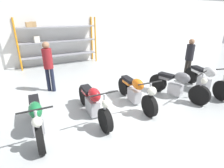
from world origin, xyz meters
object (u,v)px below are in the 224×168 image
at_px(motorcycle_red, 93,102).
at_px(motorcycle_orange, 136,91).
at_px(motorcycle_white, 206,78).
at_px(person_near_rack, 189,56).
at_px(shelving_rack, 56,40).
at_px(motorcycle_green, 37,117).
at_px(person_browsing, 48,63).
at_px(motorcycle_grey, 178,85).

relative_size(motorcycle_red, motorcycle_orange, 0.99).
relative_size(motorcycle_white, person_near_rack, 1.28).
distance_m(shelving_rack, motorcycle_orange, 5.93).
bearing_deg(motorcycle_green, motorcycle_red, 95.47).
distance_m(motorcycle_red, motorcycle_white, 4.21).
height_order(motorcycle_green, person_near_rack, person_near_rack).
distance_m(motorcycle_red, person_browsing, 2.46).
xyz_separation_m(motorcycle_green, motorcycle_grey, (4.29, -0.14, 0.02)).
bearing_deg(motorcycle_grey, shelving_rack, -173.11).
distance_m(motorcycle_orange, motorcycle_grey, 1.51).
distance_m(motorcycle_grey, person_near_rack, 2.20).
distance_m(shelving_rack, motorcycle_grey, 6.59).
xyz_separation_m(motorcycle_grey, person_near_rack, (1.81, 1.13, 0.54)).
bearing_deg(motorcycle_red, motorcycle_orange, 91.33).
distance_m(motorcycle_red, motorcycle_orange, 1.39).
bearing_deg(person_browsing, motorcycle_red, 58.65).
xyz_separation_m(motorcycle_grey, motorcycle_white, (1.31, -0.07, 0.03)).
xyz_separation_m(motorcycle_orange, motorcycle_grey, (1.50, -0.24, 0.00)).
bearing_deg(motorcycle_grey, motorcycle_green, -108.23).
bearing_deg(motorcycle_white, motorcycle_grey, -78.11).
xyz_separation_m(shelving_rack, motorcycle_green, (-1.72, -5.86, -0.90)).
distance_m(motorcycle_orange, person_near_rack, 3.46).
bearing_deg(motorcycle_white, person_near_rack, 172.59).
bearing_deg(motorcycle_white, person_browsing, -102.72).
bearing_deg(person_near_rack, motorcycle_orange, 28.87).
bearing_deg(motorcycle_green, shelving_rack, 165.84).
bearing_deg(person_browsing, motorcycle_orange, 84.33).
height_order(shelving_rack, motorcycle_white, shelving_rack).
height_order(motorcycle_green, person_browsing, person_browsing).
xyz_separation_m(motorcycle_red, motorcycle_grey, (2.88, -0.22, 0.03)).
height_order(motorcycle_green, motorcycle_grey, motorcycle_grey).
xyz_separation_m(motorcycle_grey, person_browsing, (-3.58, 2.50, 0.60)).
distance_m(motorcycle_green, person_browsing, 2.54).
bearing_deg(shelving_rack, motorcycle_red, -93.04).
relative_size(shelving_rack, motorcycle_orange, 1.92).
relative_size(motorcycle_orange, motorcycle_grey, 1.05).
bearing_deg(motorcycle_white, motorcycle_orange, -81.36).
height_order(motorcycle_orange, motorcycle_white, motorcycle_white).
xyz_separation_m(shelving_rack, person_browsing, (-1.00, -3.50, -0.28)).
bearing_deg(person_near_rack, motorcycle_green, 22.98).
bearing_deg(motorcycle_green, motorcycle_grey, 90.27).
bearing_deg(motorcycle_grey, motorcycle_orange, -115.47).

